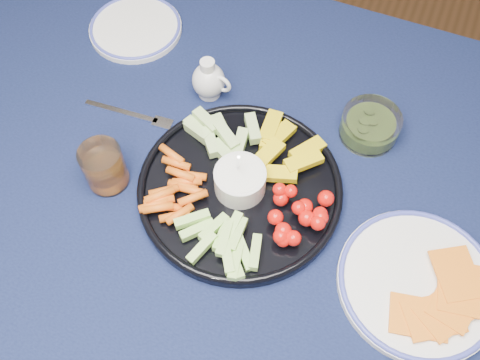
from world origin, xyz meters
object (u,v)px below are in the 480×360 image
at_px(crudite_platter, 239,185).
at_px(juice_tumbler, 105,169).
at_px(creamer_pitcher, 209,80).
at_px(pickle_bowl, 370,126).
at_px(side_plate_extra, 136,28).
at_px(cheese_plate, 419,282).
at_px(dining_table, 221,223).

bearing_deg(crudite_platter, juice_tumbler, -162.92).
xyz_separation_m(creamer_pitcher, juice_tumbler, (-0.08, -0.24, -0.00)).
bearing_deg(creamer_pitcher, pickle_bowl, 4.62).
bearing_deg(juice_tumbler, pickle_bowl, 34.73).
distance_m(juice_tumbler, side_plate_extra, 0.35).
height_order(juice_tumbler, side_plate_extra, juice_tumbler).
distance_m(cheese_plate, juice_tumbler, 0.52).
distance_m(cheese_plate, side_plate_extra, 0.72).
height_order(creamer_pitcher, side_plate_extra, creamer_pitcher).
bearing_deg(side_plate_extra, pickle_bowl, -7.72).
xyz_separation_m(pickle_bowl, juice_tumbler, (-0.38, -0.26, 0.01)).
height_order(cheese_plate, side_plate_extra, cheese_plate).
bearing_deg(creamer_pitcher, juice_tumbler, -108.59).
bearing_deg(cheese_plate, juice_tumbler, -178.16).
bearing_deg(pickle_bowl, side_plate_extra, 172.28).
bearing_deg(creamer_pitcher, dining_table, -61.61).
bearing_deg(cheese_plate, crudite_platter, 171.20).
relative_size(juice_tumbler, side_plate_extra, 0.44).
height_order(crudite_platter, creamer_pitcher, crudite_platter).
bearing_deg(dining_table, creamer_pitcher, 118.39).
xyz_separation_m(pickle_bowl, side_plate_extra, (-0.50, 0.07, -0.01)).
bearing_deg(side_plate_extra, cheese_plate, -25.74).
height_order(pickle_bowl, juice_tumbler, juice_tumbler).
bearing_deg(juice_tumbler, dining_table, 10.97).
xyz_separation_m(dining_table, pickle_bowl, (0.19, 0.22, 0.11)).
height_order(cheese_plate, juice_tumbler, juice_tumbler).
xyz_separation_m(creamer_pitcher, cheese_plate, (0.44, -0.22, -0.02)).
xyz_separation_m(cheese_plate, side_plate_extra, (-0.65, 0.31, -0.00)).
bearing_deg(cheese_plate, side_plate_extra, 154.26).
bearing_deg(dining_table, cheese_plate, -3.37).
height_order(creamer_pitcher, juice_tumbler, creamer_pitcher).
distance_m(creamer_pitcher, juice_tumbler, 0.25).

